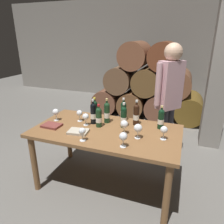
% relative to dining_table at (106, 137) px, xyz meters
% --- Properties ---
extents(ground_plane, '(14.00, 14.00, 0.00)m').
position_rel_dining_table_xyz_m(ground_plane, '(0.00, 0.00, -0.67)').
color(ground_plane, '#66635E').
extents(cellar_back_wall, '(10.00, 0.24, 2.80)m').
position_rel_dining_table_xyz_m(cellar_back_wall, '(0.00, 4.20, 0.73)').
color(cellar_back_wall, gray).
rests_on(cellar_back_wall, ground_plane).
extents(barrel_stack, '(2.49, 0.90, 1.69)m').
position_rel_dining_table_xyz_m(barrel_stack, '(-0.00, 2.60, 0.06)').
color(barrel_stack, brown).
rests_on(barrel_stack, ground_plane).
extents(stone_pillar, '(0.32, 0.32, 2.60)m').
position_rel_dining_table_xyz_m(stone_pillar, '(1.30, 1.60, 0.63)').
color(stone_pillar, gray).
rests_on(stone_pillar, ground_plane).
extents(dining_table, '(1.70, 0.90, 0.76)m').
position_rel_dining_table_xyz_m(dining_table, '(0.00, 0.00, 0.00)').
color(dining_table, brown).
rests_on(dining_table, ground_plane).
extents(wine_bottle_0, '(0.07, 0.07, 0.31)m').
position_rel_dining_table_xyz_m(wine_bottle_0, '(-0.22, 0.12, 0.23)').
color(wine_bottle_0, black).
rests_on(wine_bottle_0, dining_table).
extents(wine_bottle_1, '(0.07, 0.07, 0.32)m').
position_rel_dining_table_xyz_m(wine_bottle_1, '(0.29, 0.26, 0.23)').
color(wine_bottle_1, black).
rests_on(wine_bottle_1, dining_table).
extents(wine_bottle_2, '(0.07, 0.07, 0.30)m').
position_rel_dining_table_xyz_m(wine_bottle_2, '(0.17, 0.14, 0.22)').
color(wine_bottle_2, black).
rests_on(wine_bottle_2, dining_table).
extents(wine_bottle_3, '(0.07, 0.07, 0.31)m').
position_rel_dining_table_xyz_m(wine_bottle_3, '(-0.07, 0.21, 0.23)').
color(wine_bottle_3, '#19381E').
rests_on(wine_bottle_3, dining_table).
extents(wine_bottle_4, '(0.07, 0.07, 0.28)m').
position_rel_dining_table_xyz_m(wine_bottle_4, '(-0.11, 0.05, 0.21)').
color(wine_bottle_4, '#19381E').
rests_on(wine_bottle_4, dining_table).
extents(wine_bottle_5, '(0.07, 0.07, 0.29)m').
position_rel_dining_table_xyz_m(wine_bottle_5, '(-0.27, 0.28, 0.22)').
color(wine_bottle_5, black).
rests_on(wine_bottle_5, dining_table).
extents(wine_bottle_6, '(0.07, 0.07, 0.28)m').
position_rel_dining_table_xyz_m(wine_bottle_6, '(0.59, 0.25, 0.21)').
color(wine_bottle_6, black).
rests_on(wine_bottle_6, dining_table).
extents(wine_bottle_7, '(0.07, 0.07, 0.30)m').
position_rel_dining_table_xyz_m(wine_bottle_7, '(0.11, 0.34, 0.22)').
color(wine_bottle_7, black).
rests_on(wine_bottle_7, dining_table).
extents(wine_glass_0, '(0.08, 0.08, 0.16)m').
position_rel_dining_table_xyz_m(wine_glass_0, '(0.30, -0.32, 0.20)').
color(wine_glass_0, white).
rests_on(wine_glass_0, dining_table).
extents(wine_glass_1, '(0.09, 0.09, 0.16)m').
position_rel_dining_table_xyz_m(wine_glass_1, '(0.23, -0.03, 0.20)').
color(wine_glass_1, white).
rests_on(wine_glass_1, dining_table).
extents(wine_glass_2, '(0.07, 0.07, 0.15)m').
position_rel_dining_table_xyz_m(wine_glass_2, '(-0.41, 0.12, 0.20)').
color(wine_glass_2, white).
rests_on(wine_glass_2, dining_table).
extents(wine_glass_3, '(0.09, 0.09, 0.16)m').
position_rel_dining_table_xyz_m(wine_glass_3, '(0.40, -0.09, 0.21)').
color(wine_glass_3, white).
rests_on(wine_glass_3, dining_table).
extents(wine_glass_4, '(0.07, 0.07, 0.15)m').
position_rel_dining_table_xyz_m(wine_glass_4, '(-0.13, -0.34, 0.20)').
color(wine_glass_4, white).
rests_on(wine_glass_4, dining_table).
extents(wine_glass_5, '(0.08, 0.08, 0.15)m').
position_rel_dining_table_xyz_m(wine_glass_5, '(0.66, -0.02, 0.20)').
color(wine_glass_5, white).
rests_on(wine_glass_5, dining_table).
extents(wine_glass_6, '(0.08, 0.08, 0.15)m').
position_rel_dining_table_xyz_m(wine_glass_6, '(-0.28, 0.04, 0.20)').
color(wine_glass_6, white).
rests_on(wine_glass_6, dining_table).
extents(wine_glass_7, '(0.08, 0.08, 0.16)m').
position_rel_dining_table_xyz_m(wine_glass_7, '(-0.71, 0.04, 0.20)').
color(wine_glass_7, white).
rests_on(wine_glass_7, dining_table).
extents(tasting_notebook, '(0.22, 0.17, 0.03)m').
position_rel_dining_table_xyz_m(tasting_notebook, '(-0.65, -0.15, 0.11)').
color(tasting_notebook, brown).
rests_on(tasting_notebook, dining_table).
extents(leather_ledger, '(0.24, 0.19, 0.03)m').
position_rel_dining_table_xyz_m(leather_ledger, '(-0.27, -0.19, 0.11)').
color(leather_ledger, '#B2A893').
rests_on(leather_ledger, dining_table).
extents(sommelier_presenting, '(0.34, 0.40, 1.72)m').
position_rel_dining_table_xyz_m(sommelier_presenting, '(0.62, 0.75, 0.37)').
color(sommelier_presenting, '#383842').
rests_on(sommelier_presenting, ground_plane).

